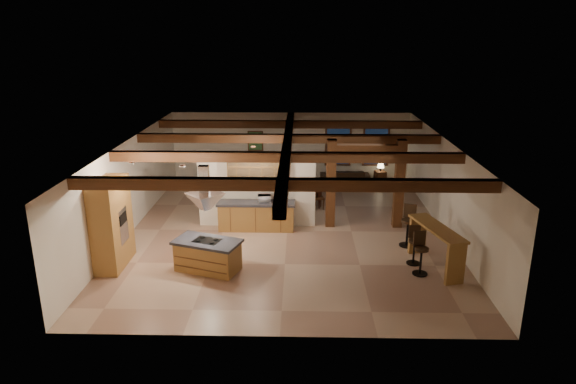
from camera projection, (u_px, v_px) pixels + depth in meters
name	position (u px, v px, depth m)	size (l,w,h in m)	color
ground	(287.00, 231.00, 16.54)	(12.00, 12.00, 0.00)	tan
room_walls	(287.00, 178.00, 16.01)	(12.00, 12.00, 12.00)	white
ceiling_beams	(287.00, 147.00, 15.71)	(10.00, 12.00, 0.28)	#3D1D0F
timber_posts	(365.00, 174.00, 16.43)	(2.50, 0.30, 2.90)	#3D1D0F
partition_wall	(257.00, 193.00, 16.71)	(3.80, 0.18, 2.20)	white
pantry_cabinet	(112.00, 224.00, 13.81)	(0.67, 1.60, 2.40)	olive
back_counter	(256.00, 215.00, 16.53)	(2.50, 0.66, 0.94)	olive
upper_display_cabinet	(256.00, 173.00, 16.30)	(1.80, 0.36, 0.95)	olive
range_hood	(205.00, 207.00, 13.31)	(1.10, 1.10, 1.40)	silver
back_windows	(357.00, 146.00, 21.68)	(2.70, 0.07, 1.70)	#3D1D0F
framed_art	(255.00, 141.00, 21.72)	(0.65, 0.05, 0.85)	#3D1D0F
recessed_cans	(192.00, 158.00, 13.89)	(3.16, 2.46, 0.03)	silver
kitchen_island	(208.00, 255.00, 13.71)	(1.95, 1.45, 0.87)	olive
dining_table	(297.00, 196.00, 18.96)	(1.87, 1.04, 0.66)	#3A160E
sofa	(345.00, 177.00, 21.54)	(2.05, 0.80, 0.60)	black
microwave	(264.00, 199.00, 16.35)	(0.40, 0.27, 0.22)	silver
bar_counter	(436.00, 240.00, 13.76)	(1.13, 2.30, 1.17)	olive
side_table	(380.00, 177.00, 21.61)	(0.43, 0.43, 0.53)	#3D1D0F
table_lamp	(381.00, 166.00, 21.46)	(0.29, 0.29, 0.34)	black
bar_stool_a	(421.00, 253.00, 13.46)	(0.42, 0.43, 1.15)	black
bar_stool_b	(414.00, 245.00, 14.08)	(0.38, 0.38, 1.08)	black
bar_stool_c	(408.00, 225.00, 15.23)	(0.48, 0.49, 1.26)	black
dining_chairs	(297.00, 190.00, 18.89)	(2.02, 2.02, 1.08)	#3D1D0F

